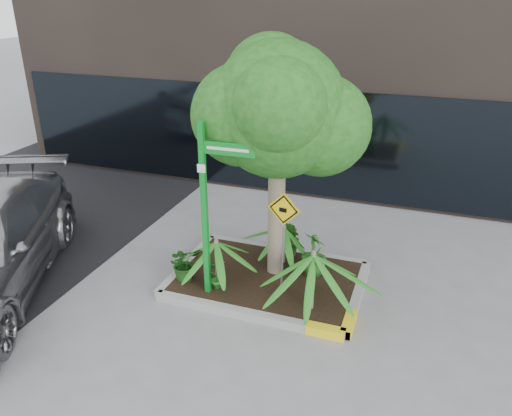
% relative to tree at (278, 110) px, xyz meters
% --- Properties ---
extents(ground, '(80.00, 80.00, 0.00)m').
position_rel_tree_xyz_m(ground, '(-0.27, -0.55, -3.09)').
color(ground, gray).
rests_on(ground, ground).
extents(planter, '(3.35, 2.36, 0.15)m').
position_rel_tree_xyz_m(planter, '(-0.04, -0.28, -2.99)').
color(planter, '#9E9E99').
rests_on(planter, ground).
extents(tree, '(2.82, 2.50, 4.24)m').
position_rel_tree_xyz_m(tree, '(0.00, 0.00, 0.00)').
color(tree, gray).
rests_on(tree, ground).
extents(palm_front, '(1.16, 1.16, 1.28)m').
position_rel_tree_xyz_m(palm_front, '(0.89, -0.92, -1.98)').
color(palm_front, gray).
rests_on(palm_front, ground).
extents(palm_left, '(0.92, 0.92, 1.03)m').
position_rel_tree_xyz_m(palm_left, '(-0.85, -0.70, -2.18)').
color(palm_left, gray).
rests_on(palm_left, ground).
extents(palm_back, '(0.85, 0.85, 0.95)m').
position_rel_tree_xyz_m(palm_back, '(0.05, 0.33, -2.23)').
color(palm_back, gray).
rests_on(palm_back, ground).
extents(shrub_a, '(0.80, 0.80, 0.63)m').
position_rel_tree_xyz_m(shrub_a, '(-1.41, -0.81, -2.63)').
color(shrub_a, '#1B4E16').
rests_on(shrub_a, planter).
extents(shrub_b, '(0.64, 0.64, 0.81)m').
position_rel_tree_xyz_m(shrub_b, '(0.67, 0.11, -2.54)').
color(shrub_b, '#27631D').
rests_on(shrub_b, planter).
extents(shrub_c, '(0.43, 0.43, 0.58)m').
position_rel_tree_xyz_m(shrub_c, '(-0.76, -0.90, -2.65)').
color(shrub_c, '#236A20').
rests_on(shrub_c, planter).
extents(shrub_d, '(0.59, 0.59, 0.77)m').
position_rel_tree_xyz_m(shrub_d, '(0.12, 0.60, -2.56)').
color(shrub_d, '#255618').
rests_on(shrub_d, planter).
extents(street_sign_post, '(0.91, 0.90, 3.08)m').
position_rel_tree_xyz_m(street_sign_post, '(-0.81, -0.98, -1.19)').
color(street_sign_post, '#0D9727').
rests_on(street_sign_post, ground).
extents(cattle_sign, '(0.55, 0.14, 1.80)m').
position_rel_tree_xyz_m(cattle_sign, '(0.31, -0.62, -1.73)').
color(cattle_sign, slate).
rests_on(cattle_sign, ground).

